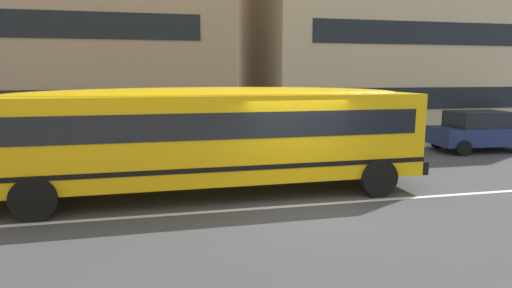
% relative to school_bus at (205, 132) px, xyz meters
% --- Properties ---
extents(ground_plane, '(400.00, 400.00, 0.00)m').
position_rel_school_bus_xyz_m(ground_plane, '(2.11, -1.48, -1.66)').
color(ground_plane, '#424244').
extents(sidewalk_far, '(120.00, 3.00, 0.01)m').
position_rel_school_bus_xyz_m(sidewalk_far, '(2.11, 6.74, -1.65)').
color(sidewalk_far, gray).
rests_on(sidewalk_far, ground_plane).
extents(lane_centreline, '(110.00, 0.16, 0.01)m').
position_rel_school_bus_xyz_m(lane_centreline, '(2.11, -1.48, -1.65)').
color(lane_centreline, silver).
rests_on(lane_centreline, ground_plane).
extents(school_bus, '(12.49, 2.96, 2.79)m').
position_rel_school_bus_xyz_m(school_bus, '(0.00, 0.00, 0.00)').
color(school_bus, yellow).
rests_on(school_bus, ground_plane).
extents(parked_car_dark_blue_past_driveway, '(3.99, 2.05, 1.64)m').
position_rel_school_bus_xyz_m(parked_car_dark_blue_past_driveway, '(11.54, 3.91, -0.81)').
color(parked_car_dark_blue_past_driveway, navy).
rests_on(parked_car_dark_blue_past_driveway, ground_plane).
extents(apartment_block_far_centre, '(17.94, 12.58, 13.30)m').
position_rel_school_bus_xyz_m(apartment_block_far_centre, '(13.37, 14.50, 4.99)').
color(apartment_block_far_centre, '#C6B28E').
rests_on(apartment_block_far_centre, ground_plane).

